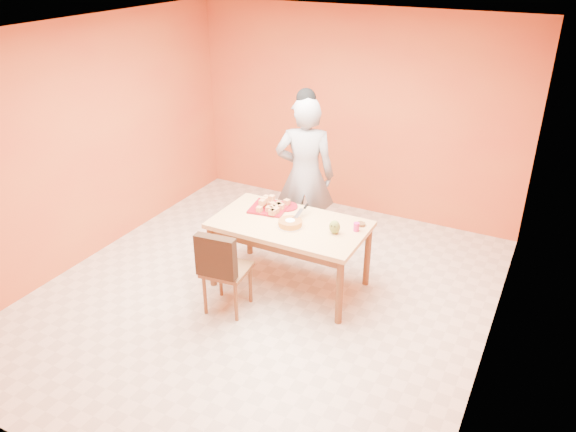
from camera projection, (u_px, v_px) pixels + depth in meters
The scene contains 17 objects.
floor at pixel (263, 296), 5.97m from camera, with size 5.00×5.00×0.00m, color beige.
ceiling at pixel (256, 32), 4.77m from camera, with size 5.00×5.00×0.00m, color silver.
wall_back at pixel (355, 114), 7.36m from camera, with size 4.50×4.50×0.00m, color #CE662F.
wall_left at pixel (86, 143), 6.30m from camera, with size 5.00×5.00×0.00m, color #CE662F.
wall_right at pixel (506, 229), 4.45m from camera, with size 5.00×5.00×0.00m, color #CE662F.
dining_table at pixel (290, 231), 5.88m from camera, with size 1.60×0.90×0.76m.
dining_chair at pixel (226, 268), 5.56m from camera, with size 0.48×0.54×0.93m.
pastry_pile at pixel (269, 202), 6.11m from camera, with size 0.35×0.35×0.11m, color tan, non-canonical shape.
person at pixel (305, 176), 6.51m from camera, with size 0.69×0.45×1.89m, color gray.
pastry_platter at pixel (269, 208), 6.14m from camera, with size 0.38×0.38×0.02m, color maroon.
red_dinner_plate at pixel (286, 207), 6.17m from camera, with size 0.25×0.25×0.02m, color maroon.
white_cake_plate at pixel (290, 226), 5.76m from camera, with size 0.26×0.26×0.01m, color white.
sponge_cake at pixel (290, 223), 5.75m from camera, with size 0.25×0.25×0.06m, color orange.
cake_server at pixel (299, 213), 5.87m from camera, with size 0.05×0.24×0.01m, color silver.
egg_ornament at pixel (335, 227), 5.60m from camera, with size 0.11×0.09×0.14m, color olive.
magenta_glass at pixel (356, 227), 5.66m from camera, with size 0.06×0.06×0.09m, color #D41F7F.
checker_tin at pixel (361, 224), 5.78m from camera, with size 0.09×0.09×0.03m, color #34200E.
Camera 1 is at (2.52, -4.29, 3.42)m, focal length 35.00 mm.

